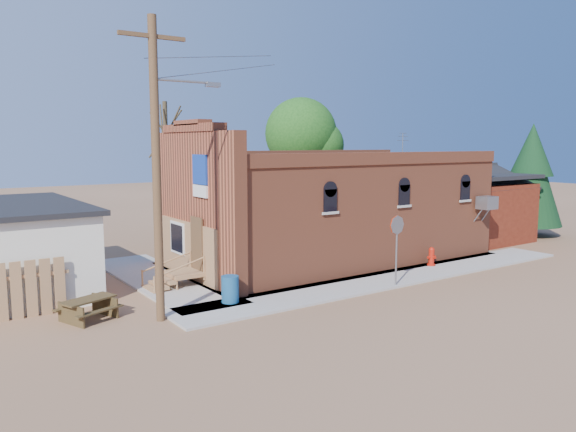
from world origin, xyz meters
TOP-DOWN VIEW (x-y plane):
  - ground at (0.00, 0.00)m, footprint 120.00×120.00m
  - sidewalk_south at (1.50, 0.90)m, footprint 19.00×2.20m
  - sidewalk_west at (-6.30, 6.00)m, footprint 2.60×10.00m
  - brick_bar at (1.64, 5.49)m, footprint 16.40×7.97m
  - red_shed at (11.50, 5.50)m, footprint 5.40×6.40m
  - utility_pole at (-8.14, 1.20)m, footprint 3.12×0.26m
  - tree_bare_near at (-3.00, 13.00)m, footprint 2.80×2.80m
  - tree_leafy at (6.00, 13.50)m, footprint 4.40×4.40m
  - evergreen_tree at (15.50, 4.00)m, footprint 3.60×3.60m
  - fire_hydrant at (4.33, 1.52)m, footprint 0.45×0.41m
  - stop_sign at (0.60, 0.00)m, footprint 0.71×0.14m
  - trash_barrel at (-5.63, 1.50)m, footprint 0.60×0.60m
  - picnic_table at (-9.99, 2.51)m, footprint 1.92×1.69m

SIDE VIEW (x-z plane):
  - ground at x=0.00m, z-range 0.00..0.00m
  - sidewalk_south at x=1.50m, z-range 0.00..0.08m
  - sidewalk_west at x=-6.30m, z-range 0.00..0.08m
  - picnic_table at x=-9.99m, z-range 0.10..0.77m
  - fire_hydrant at x=4.33m, z-range 0.07..0.88m
  - trash_barrel at x=-5.63m, z-range 0.08..0.97m
  - stop_sign at x=0.60m, z-range 0.79..3.42m
  - red_shed at x=11.50m, z-range 0.12..4.42m
  - brick_bar at x=1.64m, z-range -0.81..5.49m
  - evergreen_tree at x=15.50m, z-range 0.46..6.96m
  - utility_pole at x=-8.14m, z-range 0.27..9.27m
  - tree_leafy at x=6.00m, z-range 1.86..10.01m
  - tree_bare_near at x=-3.00m, z-range 2.14..9.79m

